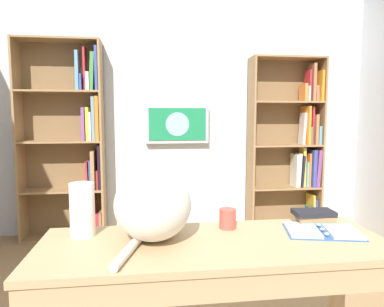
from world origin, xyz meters
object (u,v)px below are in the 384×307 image
object	(u,v)px
bookshelf_left	(293,147)
desk	(216,271)
cat	(153,199)
open_binder	(322,231)
paper_towel_roll	(82,210)
coffee_mug	(228,219)
bookshelf_right	(73,142)
desk_book_stack	(314,217)
wall_mounted_tv	(177,124)

from	to	relation	value
bookshelf_left	desk	size ratio (longest dim) A/B	1.29
cat	open_binder	xyz separation A→B (m)	(-0.78, 0.07, -0.16)
paper_towel_roll	coffee_mug	bearing A→B (deg)	-178.47
cat	bookshelf_right	bearing A→B (deg)	-70.46
open_binder	desk_book_stack	xyz separation A→B (m)	(-0.02, -0.13, 0.03)
wall_mounted_tv	desk_book_stack	size ratio (longest dim) A/B	3.44
cat	paper_towel_roll	bearing A→B (deg)	-6.71
bookshelf_left	open_binder	distance (m)	2.47
wall_mounted_tv	open_binder	world-z (taller)	wall_mounted_tv
wall_mounted_tv	paper_towel_roll	distance (m)	2.40
bookshelf_left	paper_towel_roll	xyz separation A→B (m)	(1.96, 2.21, -0.07)
open_binder	cat	bearing A→B (deg)	-4.81
paper_towel_roll	coffee_mug	distance (m)	0.68
desk_book_stack	coffee_mug	bearing A→B (deg)	0.64
bookshelf_right	paper_towel_roll	xyz separation A→B (m)	(-0.48, 2.21, -0.15)
bookshelf_left	coffee_mug	size ratio (longest dim) A/B	20.46
desk_book_stack	bookshelf_left	bearing A→B (deg)	-111.06
desk	cat	world-z (taller)	cat
bookshelf_right	bookshelf_left	bearing A→B (deg)	179.93
bookshelf_left	desk	distance (m)	2.77
coffee_mug	paper_towel_roll	bearing A→B (deg)	1.53
bookshelf_right	desk_book_stack	bearing A→B (deg)	126.26
wall_mounted_tv	desk	size ratio (longest dim) A/B	0.46
desk_book_stack	bookshelf_right	bearing A→B (deg)	-53.74
bookshelf_right	wall_mounted_tv	distance (m)	1.13
paper_towel_roll	coffee_mug	xyz separation A→B (m)	(-0.68, -0.02, -0.07)
bookshelf_left	paper_towel_roll	bearing A→B (deg)	48.35
open_binder	desk_book_stack	size ratio (longest dim) A/B	1.81
open_binder	coffee_mug	bearing A→B (deg)	-15.95
bookshelf_right	cat	distance (m)	2.39
desk_book_stack	wall_mounted_tv	bearing A→B (deg)	-77.72
bookshelf_left	desk	bearing A→B (deg)	59.85
wall_mounted_tv	paper_towel_roll	xyz separation A→B (m)	(0.63, 2.29, -0.33)
open_binder	paper_towel_roll	xyz separation A→B (m)	(1.10, -0.10, 0.11)
open_binder	paper_towel_roll	world-z (taller)	paper_towel_roll
bookshelf_left	cat	world-z (taller)	bookshelf_left
bookshelf_right	wall_mounted_tv	bearing A→B (deg)	-175.84
paper_towel_roll	coffee_mug	size ratio (longest dim) A/B	2.53
wall_mounted_tv	open_binder	xyz separation A→B (m)	(-0.47, 2.39, -0.45)
paper_towel_roll	desk	bearing A→B (deg)	163.66
bookshelf_right	open_binder	bearing A→B (deg)	124.37
wall_mounted_tv	bookshelf_right	bearing A→B (deg)	4.16
desk	open_binder	size ratio (longest dim) A/B	4.11
cat	desk	bearing A→B (deg)	153.40
bookshelf_right	open_binder	world-z (taller)	bookshelf_right
bookshelf_right	coffee_mug	size ratio (longest dim) A/B	21.81
wall_mounted_tv	open_binder	bearing A→B (deg)	101.14
open_binder	paper_towel_roll	distance (m)	1.11
desk	desk_book_stack	size ratio (longest dim) A/B	7.43
wall_mounted_tv	bookshelf_left	bearing A→B (deg)	176.41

